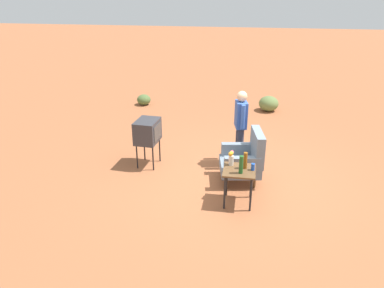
{
  "coord_description": "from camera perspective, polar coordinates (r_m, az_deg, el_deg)",
  "views": [
    {
      "loc": [
        6.53,
        0.27,
        3.58
      ],
      "look_at": [
        -0.06,
        -0.85,
        0.65
      ],
      "focal_mm": 33.58,
      "sensor_mm": 36.0,
      "label": 1
    }
  ],
  "objects": [
    {
      "name": "bottle_tall_amber",
      "position": [
        6.29,
        8.46,
        -2.61
      ],
      "size": [
        0.07,
        0.07,
        0.3
      ],
      "primitive_type": "cylinder",
      "color": "brown",
      "rests_on": "side_table"
    },
    {
      "name": "shrub_mid",
      "position": [
        9.27,
        -7.4,
        1.63
      ],
      "size": [
        0.33,
        0.33,
        0.26
      ],
      "primitive_type": "ellipsoid",
      "color": "#475B33",
      "rests_on": "ground"
    },
    {
      "name": "flower_vase",
      "position": [
        6.38,
        6.22,
        -2.12
      ],
      "size": [
        0.15,
        0.1,
        0.27
      ],
      "color": "silver",
      "rests_on": "side_table"
    },
    {
      "name": "shrub_near",
      "position": [
        11.54,
        12.07,
        6.3
      ],
      "size": [
        0.61,
        0.61,
        0.47
      ],
      "primitive_type": "ellipsoid",
      "color": "olive",
      "rests_on": "ground"
    },
    {
      "name": "tv_on_stand",
      "position": [
        7.63,
        -7.07,
        1.99
      ],
      "size": [
        0.63,
        0.49,
        1.03
      ],
      "color": "black",
      "rests_on": "ground"
    },
    {
      "name": "side_table",
      "position": [
        6.34,
        7.48,
        -4.88
      ],
      "size": [
        0.56,
        0.56,
        0.67
      ],
      "color": "black",
      "rests_on": "ground"
    },
    {
      "name": "soda_can_blue",
      "position": [
        6.29,
        9.65,
        -3.6
      ],
      "size": [
        0.07,
        0.07,
        0.12
      ],
      "primitive_type": "cylinder",
      "color": "blue",
      "rests_on": "side_table"
    },
    {
      "name": "armchair",
      "position": [
        7.11,
        8.45,
        -2.28
      ],
      "size": [
        0.88,
        0.9,
        1.06
      ],
      "color": "brown",
      "rests_on": "ground"
    },
    {
      "name": "bottle_wine_green",
      "position": [
        6.12,
        7.81,
        -3.26
      ],
      "size": [
        0.07,
        0.07,
        0.32
      ],
      "primitive_type": "cylinder",
      "color": "#1E5623",
      "rests_on": "side_table"
    },
    {
      "name": "ground_plane",
      "position": [
        7.45,
        6.39,
        -5.2
      ],
      "size": [
        60.0,
        60.0,
        0.0
      ],
      "primitive_type": "plane",
      "color": "#A05B38"
    },
    {
      "name": "person_standing",
      "position": [
        7.65,
        7.71,
        3.25
      ],
      "size": [
        0.56,
        0.29,
        1.64
      ],
      "color": "#2D3347",
      "rests_on": "ground"
    },
    {
      "name": "shrub_far",
      "position": [
        12.02,
        -7.66,
        6.99
      ],
      "size": [
        0.44,
        0.44,
        0.34
      ],
      "primitive_type": "ellipsoid",
      "color": "#516B38",
      "rests_on": "ground"
    }
  ]
}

